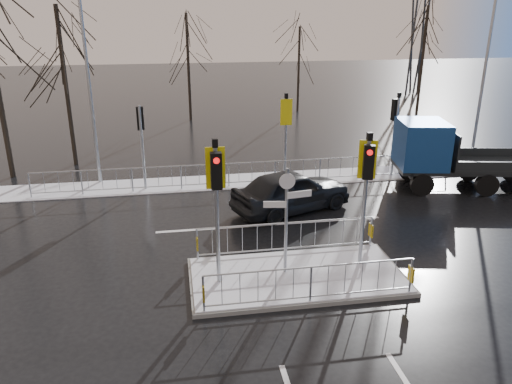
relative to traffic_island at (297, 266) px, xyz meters
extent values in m
plane|color=black|center=(0.01, -0.01, -0.39)|extent=(120.00, 120.00, 0.00)
cube|color=white|center=(0.01, 8.59, -0.37)|extent=(30.00, 2.00, 0.04)
cube|color=silver|center=(0.01, 3.79, -0.39)|extent=(8.00, 0.15, 0.01)
cube|color=slate|center=(0.01, -0.01, -0.33)|extent=(6.00, 3.00, 0.12)
cube|color=white|center=(0.01, -0.01, -0.26)|extent=(5.85, 2.85, 0.03)
cube|color=gold|center=(-2.69, -1.39, 0.28)|extent=(0.05, 0.28, 0.42)
cube|color=gold|center=(2.71, -1.39, 0.28)|extent=(0.05, 0.28, 0.42)
cube|color=gold|center=(-2.69, 1.37, 0.28)|extent=(0.05, 0.28, 0.42)
cube|color=gold|center=(2.71, 1.37, 0.28)|extent=(0.05, 0.28, 0.42)
cylinder|color=#9BA1A9|center=(-2.19, -0.01, 1.63)|extent=(0.11, 0.11, 3.80)
cube|color=black|center=(-2.19, -0.19, 2.98)|extent=(0.28, 0.22, 0.95)
cylinder|color=red|center=(-2.19, -0.30, 3.28)|extent=(0.16, 0.04, 0.16)
cube|color=yellow|center=(-2.19, 0.06, 2.98)|extent=(0.50, 0.03, 1.10)
cube|color=black|center=(-2.19, -0.01, 3.65)|extent=(0.14, 0.14, 0.22)
cylinder|color=#9BA1A9|center=(2.01, 0.39, 1.58)|extent=(0.11, 0.11, 3.70)
cube|color=black|center=(1.96, 0.22, 2.88)|extent=(0.33, 0.28, 0.95)
cylinder|color=red|center=(1.94, 0.11, 3.18)|extent=(0.16, 0.08, 0.16)
cube|color=yellow|center=(2.03, 0.46, 2.88)|extent=(0.49, 0.16, 1.10)
cube|color=black|center=(2.01, 0.39, 3.55)|extent=(0.14, 0.14, 0.22)
cylinder|color=#9BA1A9|center=(-0.29, 0.19, 1.28)|extent=(0.09, 0.09, 3.10)
cube|color=silver|center=(0.06, 0.19, 2.08)|extent=(0.70, 0.14, 0.18)
cube|color=silver|center=(-0.61, 0.19, 1.83)|extent=(0.62, 0.15, 0.18)
cylinder|color=silver|center=(-0.29, 0.16, 2.48)|extent=(0.44, 0.03, 0.44)
cylinder|color=#9BA1A9|center=(-4.49, 8.29, 1.40)|extent=(0.11, 0.11, 3.50)
cube|color=black|center=(-4.49, 8.47, 2.60)|extent=(0.28, 0.22, 0.95)
cylinder|color=red|center=(-4.49, 8.58, 2.90)|extent=(0.16, 0.04, 0.16)
cylinder|color=#9BA1A9|center=(1.51, 8.29, 1.45)|extent=(0.11, 0.11, 3.60)
cube|color=black|center=(1.51, 8.47, 2.70)|extent=(0.28, 0.22, 0.95)
cylinder|color=red|center=(1.51, 8.58, 3.00)|extent=(0.16, 0.04, 0.16)
cube|color=yellow|center=(1.51, 8.22, 2.70)|extent=(0.50, 0.03, 1.10)
cube|color=black|center=(1.51, 8.29, 3.37)|extent=(0.14, 0.14, 0.22)
cylinder|color=#9BA1A9|center=(6.51, 8.29, 1.40)|extent=(0.11, 0.11, 3.50)
cube|color=black|center=(6.46, 8.46, 2.60)|extent=(0.33, 0.28, 0.95)
cylinder|color=red|center=(6.44, 8.57, 2.90)|extent=(0.16, 0.08, 0.16)
cube|color=black|center=(6.51, 8.29, 3.27)|extent=(0.14, 0.14, 0.22)
imported|color=black|center=(1.03, 4.99, 0.39)|extent=(4.95, 3.35, 1.57)
cylinder|color=black|center=(6.62, 5.67, 0.07)|extent=(0.97, 0.45, 0.93)
cylinder|color=black|center=(6.99, 7.59, 0.07)|extent=(0.97, 0.45, 0.93)
cylinder|color=black|center=(9.17, 5.18, 0.07)|extent=(0.97, 0.45, 0.93)
cylinder|color=black|center=(9.55, 7.09, 0.07)|extent=(0.97, 0.45, 0.93)
cylinder|color=black|center=(11.37, 6.74, 0.07)|extent=(0.97, 0.45, 0.93)
cube|color=black|center=(9.00, 6.21, 0.52)|extent=(6.43, 3.27, 0.15)
cube|color=navy|center=(6.90, 6.61, 1.52)|extent=(2.25, 2.54, 1.86)
cube|color=black|center=(7.78, 6.44, 1.90)|extent=(0.39, 1.83, 1.02)
cube|color=#2D3033|center=(6.35, 6.72, 0.49)|extent=(0.52, 2.12, 0.33)
cube|color=black|center=(10.00, 6.01, 0.65)|extent=(4.44, 2.97, 0.11)
cube|color=black|center=(8.04, 6.39, 1.39)|extent=(0.50, 2.20, 1.39)
cylinder|color=black|center=(-7.99, 12.49, 3.29)|extent=(0.20, 0.20, 7.36)
cylinder|color=black|center=(-1.99, 21.99, 3.06)|extent=(0.19, 0.19, 6.90)
cylinder|color=black|center=(6.01, 23.99, 2.60)|extent=(0.16, 0.16, 5.98)
cylinder|color=black|center=(14.01, 20.99, 3.29)|extent=(0.20, 0.20, 7.36)
cylinder|color=#9BA1A9|center=(10.51, 8.49, 3.61)|extent=(0.14, 0.14, 8.00)
cylinder|color=#9BA1A9|center=(-6.49, 9.49, 3.71)|extent=(0.14, 0.14, 8.20)
camera|label=1|loc=(-3.17, -12.00, 6.78)|focal=35.00mm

